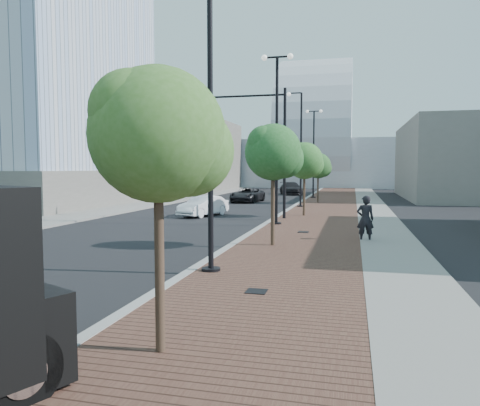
# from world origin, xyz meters

# --- Properties ---
(sidewalk) EXTENTS (7.00, 140.00, 0.12)m
(sidewalk) POSITION_xyz_m (3.50, 40.00, 0.06)
(sidewalk) COLOR #4C2D23
(sidewalk) RESTS_ON ground
(concrete_strip) EXTENTS (2.40, 140.00, 0.13)m
(concrete_strip) POSITION_xyz_m (6.20, 40.00, 0.07)
(concrete_strip) COLOR slate
(concrete_strip) RESTS_ON ground
(curb) EXTENTS (0.30, 140.00, 0.14)m
(curb) POSITION_xyz_m (0.00, 40.00, 0.07)
(curb) COLOR gray
(curb) RESTS_ON ground
(west_sidewalk) EXTENTS (4.00, 140.00, 0.12)m
(west_sidewalk) POSITION_xyz_m (-13.00, 40.00, 0.06)
(west_sidewalk) COLOR slate
(west_sidewalk) RESTS_ON ground
(white_sedan) EXTENTS (2.60, 4.34, 1.35)m
(white_sedan) POSITION_xyz_m (-4.98, 26.14, 0.68)
(white_sedan) COLOR white
(white_sedan) RESTS_ON ground
(dark_car_mid) EXTENTS (2.74, 5.11, 1.36)m
(dark_car_mid) POSITION_xyz_m (-5.01, 39.41, 0.68)
(dark_car_mid) COLOR black
(dark_car_mid) RESTS_ON ground
(dark_car_far) EXTENTS (3.75, 5.71, 1.54)m
(dark_car_far) POSITION_xyz_m (-2.67, 53.15, 0.77)
(dark_car_far) COLOR black
(dark_car_far) RESTS_ON ground
(pedestrian) EXTENTS (0.80, 0.60, 2.01)m
(pedestrian) POSITION_xyz_m (5.20, 17.29, 1.01)
(pedestrian) COLOR black
(pedestrian) RESTS_ON ground
(streetlight_1) EXTENTS (1.44, 0.56, 9.21)m
(streetlight_1) POSITION_xyz_m (0.49, 10.00, 4.34)
(streetlight_1) COLOR black
(streetlight_1) RESTS_ON ground
(streetlight_2) EXTENTS (1.72, 0.56, 9.28)m
(streetlight_2) POSITION_xyz_m (0.60, 22.00, 4.82)
(streetlight_2) COLOR black
(streetlight_2) RESTS_ON ground
(streetlight_3) EXTENTS (1.44, 0.56, 9.21)m
(streetlight_3) POSITION_xyz_m (0.49, 34.00, 4.34)
(streetlight_3) COLOR black
(streetlight_3) RESTS_ON ground
(streetlight_4) EXTENTS (1.72, 0.56, 9.28)m
(streetlight_4) POSITION_xyz_m (0.60, 46.00, 4.82)
(streetlight_4) COLOR black
(streetlight_4) RESTS_ON ground
(traffic_mast) EXTENTS (5.09, 0.20, 8.00)m
(traffic_mast) POSITION_xyz_m (-0.30, 25.00, 4.98)
(traffic_mast) COLOR black
(traffic_mast) RESTS_ON ground
(tree_0) EXTENTS (2.27, 2.20, 4.79)m
(tree_0) POSITION_xyz_m (1.65, 4.02, 3.67)
(tree_0) COLOR #382619
(tree_0) RESTS_ON ground
(tree_1) EXTENTS (2.29, 2.23, 4.91)m
(tree_1) POSITION_xyz_m (1.65, 15.02, 3.78)
(tree_1) COLOR #382619
(tree_1) RESTS_ON ground
(tree_2) EXTENTS (2.43, 2.38, 4.85)m
(tree_2) POSITION_xyz_m (1.65, 27.02, 3.65)
(tree_2) COLOR #382619
(tree_2) RESTS_ON ground
(tree_3) EXTENTS (2.34, 2.29, 4.56)m
(tree_3) POSITION_xyz_m (1.65, 39.02, 3.41)
(tree_3) COLOR #382619
(tree_3) RESTS_ON ground
(tower_podium) EXTENTS (19.00, 19.00, 3.00)m
(tower_podium) POSITION_xyz_m (-24.00, 32.00, 1.50)
(tower_podium) COLOR #625E58
(tower_podium) RESTS_ON ground
(convention_center) EXTENTS (50.00, 30.00, 50.00)m
(convention_center) POSITION_xyz_m (-2.00, 85.00, 6.00)
(convention_center) COLOR #AFB2B9
(convention_center) RESTS_ON ground
(commercial_block_nw) EXTENTS (14.00, 20.00, 10.00)m
(commercial_block_nw) POSITION_xyz_m (-20.00, 60.00, 5.00)
(commercial_block_nw) COLOR #5E5B55
(commercial_block_nw) RESTS_ON ground
(commercial_block_ne) EXTENTS (12.00, 22.00, 8.00)m
(commercial_block_ne) POSITION_xyz_m (16.00, 50.00, 4.00)
(commercial_block_ne) COLOR slate
(commercial_block_ne) RESTS_ON ground
(utility_cover_1) EXTENTS (0.50, 0.50, 0.02)m
(utility_cover_1) POSITION_xyz_m (2.40, 8.00, 0.13)
(utility_cover_1) COLOR black
(utility_cover_1) RESTS_ON sidewalk
(utility_cover_2) EXTENTS (0.50, 0.50, 0.02)m
(utility_cover_2) POSITION_xyz_m (2.40, 19.00, 0.13)
(utility_cover_2) COLOR black
(utility_cover_2) RESTS_ON sidewalk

